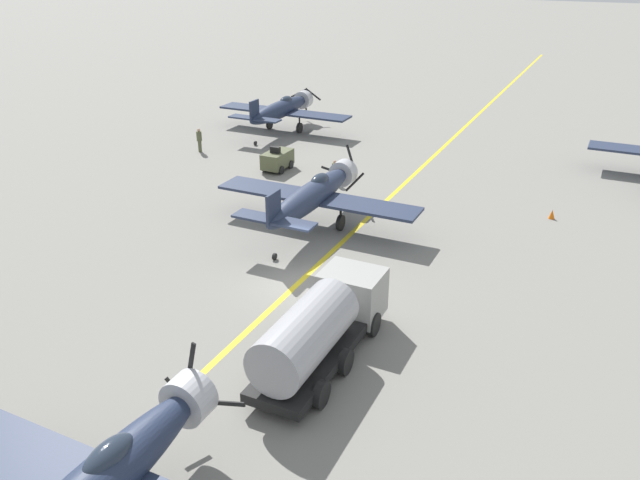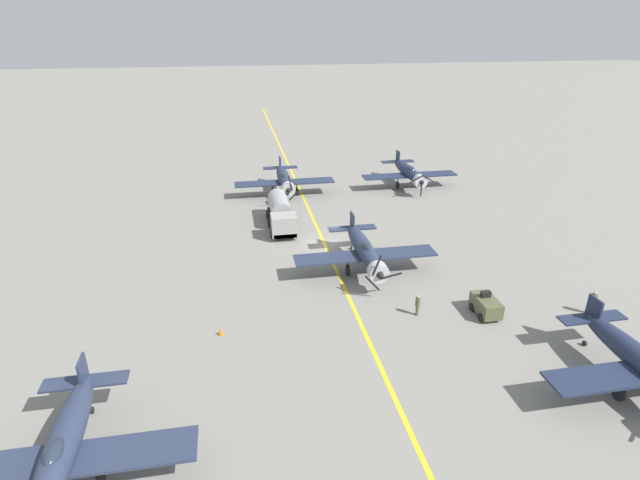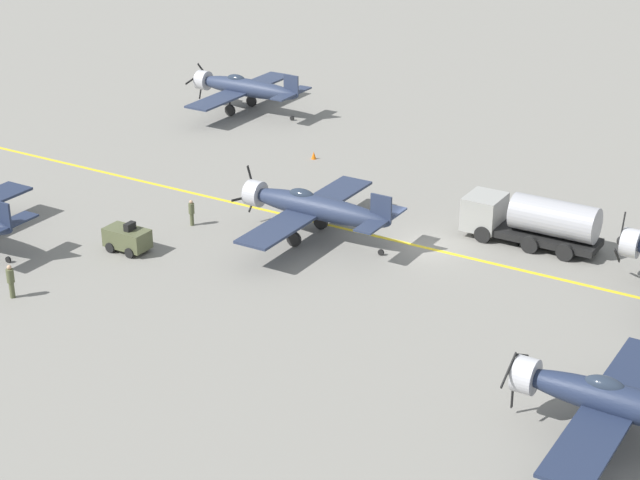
{
  "view_description": "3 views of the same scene",
  "coord_description": "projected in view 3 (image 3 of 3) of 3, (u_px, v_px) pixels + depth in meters",
  "views": [
    {
      "loc": [
        12.3,
        -23.21,
        14.39
      ],
      "look_at": [
        0.33,
        1.49,
        1.64
      ],
      "focal_mm": 35.0,
      "sensor_mm": 36.0,
      "label": 1
    },
    {
      "loc": [
        8.18,
        42.7,
        19.87
      ],
      "look_at": [
        1.32,
        4.74,
        2.68
      ],
      "focal_mm": 28.0,
      "sensor_mm": 36.0,
      "label": 2
    },
    {
      "loc": [
        -51.34,
        -24.17,
        25.22
      ],
      "look_at": [
        -6.31,
        3.09,
        2.1
      ],
      "focal_mm": 60.0,
      "sensor_mm": 36.0,
      "label": 3
    }
  ],
  "objects": [
    {
      "name": "airplane_near_left",
      "position": [
        621.0,
        403.0,
        42.82
      ],
      "size": [
        12.0,
        9.98,
        3.65
      ],
      "rotation": [
        0.0,
        0.0,
        0.01
      ],
      "color": "#1F2A43",
      "rests_on": "ground"
    },
    {
      "name": "ground_crew_inspecting",
      "position": [
        11.0,
        280.0,
        55.46
      ],
      "size": [
        0.41,
        0.41,
        1.86
      ],
      "color": "#515638",
      "rests_on": "ground"
    },
    {
      "name": "taxiway_stripe",
      "position": [
        422.0,
        247.0,
        61.81
      ],
      "size": [
        0.3,
        160.0,
        0.01
      ],
      "primitive_type": "cube",
      "color": "yellow",
      "rests_on": "ground"
    },
    {
      "name": "fuel_tanker",
      "position": [
        531.0,
        220.0,
        61.6
      ],
      "size": [
        2.68,
        8.0,
        2.98
      ],
      "color": "black",
      "rests_on": "ground"
    },
    {
      "name": "airplane_far_right",
      "position": [
        244.0,
        88.0,
        85.57
      ],
      "size": [
        12.0,
        9.98,
        3.65
      ],
      "rotation": [
        0.0,
        0.0,
        0.19
      ],
      "color": "#29344D",
      "rests_on": "ground"
    },
    {
      "name": "airplane_mid_center",
      "position": [
        313.0,
        207.0,
        62.11
      ],
      "size": [
        12.0,
        9.98,
        3.73
      ],
      "rotation": [
        0.0,
        0.0,
        -0.21
      ],
      "color": "#27314B",
      "rests_on": "ground"
    },
    {
      "name": "traffic_cone",
      "position": [
        314.0,
        155.0,
        75.73
      ],
      "size": [
        0.36,
        0.36,
        0.55
      ],
      "primitive_type": "cone",
      "color": "orange",
      "rests_on": "ground"
    },
    {
      "name": "tow_tractor",
      "position": [
        127.0,
        238.0,
        60.99
      ],
      "size": [
        1.57,
        2.6,
        1.79
      ],
      "color": "#515638",
      "rests_on": "ground"
    },
    {
      "name": "ground_plane",
      "position": [
        422.0,
        247.0,
        61.81
      ],
      "size": [
        400.0,
        400.0,
        0.0
      ],
      "primitive_type": "plane",
      "color": "gray"
    },
    {
      "name": "ground_crew_walking",
      "position": [
        192.0,
        212.0,
        64.41
      ],
      "size": [
        0.36,
        0.36,
        1.64
      ],
      "color": "#515638",
      "rests_on": "ground"
    }
  ]
}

